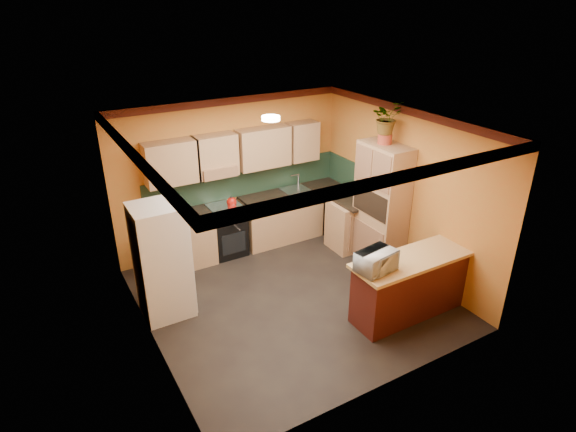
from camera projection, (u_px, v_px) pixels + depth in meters
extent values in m
plane|color=black|center=(292.00, 298.00, 7.39)|extent=(4.20, 4.20, 0.00)
cube|color=white|center=(293.00, 125.00, 6.24)|extent=(4.20, 4.20, 0.04)
cube|color=#BE7F33|center=(232.00, 174.00, 8.46)|extent=(4.20, 0.04, 2.70)
cube|color=#BE7F33|center=(391.00, 291.00, 5.17)|extent=(4.20, 0.04, 2.70)
cube|color=#BE7F33|center=(144.00, 255.00, 5.86)|extent=(0.04, 4.20, 2.70)
cube|color=#BE7F33|center=(404.00, 191.00, 7.77)|extent=(0.04, 4.20, 2.70)
cube|color=#1B3325|center=(245.00, 181.00, 8.64)|extent=(3.70, 0.02, 0.53)
cube|color=#1B3325|center=(351.00, 175.00, 8.93)|extent=(0.02, 1.40, 0.53)
cube|color=tan|center=(240.00, 151.00, 8.18)|extent=(3.10, 0.34, 0.70)
cylinder|color=white|center=(271.00, 118.00, 6.73)|extent=(0.26, 0.26, 0.06)
cube|color=tan|center=(258.00, 223.00, 8.77)|extent=(3.65, 0.60, 0.88)
cube|color=black|center=(258.00, 200.00, 8.58)|extent=(3.65, 0.62, 0.04)
cube|color=black|center=(227.00, 230.00, 8.48)|extent=(0.58, 0.58, 0.91)
cube|color=silver|center=(295.00, 190.00, 8.91)|extent=(0.48, 0.40, 0.03)
cube|color=tan|center=(352.00, 224.00, 8.72)|extent=(0.60, 0.80, 0.88)
cube|color=black|center=(354.00, 201.00, 8.53)|extent=(0.62, 0.80, 0.04)
cube|color=silver|center=(162.00, 261.00, 6.72)|extent=(0.68, 0.66, 1.70)
cube|color=tan|center=(381.00, 206.00, 7.97)|extent=(0.48, 0.90, 2.10)
cylinder|color=#AD3F2A|center=(385.00, 139.00, 7.53)|extent=(0.22, 0.22, 0.16)
imported|color=tan|center=(387.00, 117.00, 7.38)|extent=(0.49, 0.43, 0.52)
cube|color=#4A1411|center=(412.00, 287.00, 6.88)|extent=(1.80, 0.55, 0.88)
cube|color=tan|center=(415.00, 258.00, 6.68)|extent=(1.90, 0.65, 0.05)
imported|color=silver|center=(376.00, 261.00, 6.28)|extent=(0.57, 0.43, 0.29)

